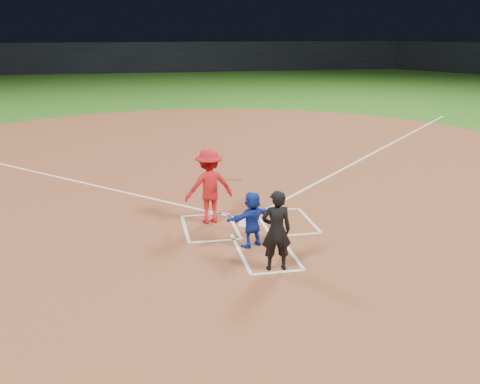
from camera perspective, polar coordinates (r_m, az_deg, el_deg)
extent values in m
plane|color=#235A16|center=(13.42, 0.92, -3.51)|extent=(120.00, 120.00, 0.00)
cylinder|color=brown|center=(19.05, -2.89, 2.78)|extent=(28.00, 28.00, 0.01)
cube|color=black|center=(60.40, -9.03, 14.02)|extent=(80.00, 1.20, 3.20)
cylinder|color=silver|center=(13.41, 0.92, -3.43)|extent=(0.60, 0.60, 0.02)
imported|color=#1533AD|center=(11.90, 1.30, -2.92)|extent=(1.24, 0.81, 1.28)
imported|color=black|center=(10.73, 3.89, -4.12)|extent=(0.63, 0.44, 1.68)
cube|color=white|center=(14.10, -3.76, -2.43)|extent=(1.22, 0.08, 0.01)
cube|color=white|center=(12.41, -2.62, -5.22)|extent=(1.22, 0.08, 0.01)
cube|color=white|center=(13.34, -0.63, -3.56)|extent=(0.08, 1.83, 0.01)
cube|color=white|center=(13.19, -5.86, -3.91)|extent=(0.08, 1.83, 0.01)
cube|color=white|center=(14.47, 3.95, -1.92)|extent=(1.22, 0.08, 0.01)
cube|color=white|center=(12.82, 6.09, -4.54)|extent=(1.22, 0.08, 0.01)
cube|color=white|center=(13.49, 2.46, -3.34)|extent=(0.08, 1.83, 0.01)
cube|color=white|center=(13.82, 7.39, -2.97)|extent=(0.08, 1.83, 0.01)
cube|color=white|center=(11.77, 0.05, -6.50)|extent=(0.08, 2.20, 0.01)
cube|color=white|center=(12.01, 5.23, -6.06)|extent=(0.08, 2.20, 0.01)
cube|color=white|center=(10.91, 4.06, -8.54)|extent=(1.10, 0.08, 0.01)
cube|color=white|center=(22.42, 14.78, 4.45)|extent=(14.21, 14.21, 0.01)
cube|color=white|center=(20.67, -23.29, 2.55)|extent=(14.21, 14.21, 0.01)
imported|color=red|center=(13.30, -3.30, 0.63)|extent=(1.31, 0.86, 1.89)
cylinder|color=#946236|center=(13.20, -0.64, 1.40)|extent=(0.56, 0.71, 0.28)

